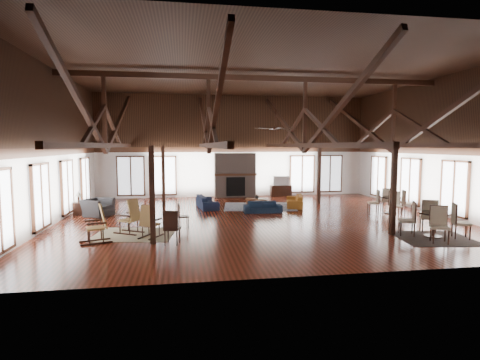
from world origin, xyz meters
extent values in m
plane|color=maroon|center=(0.00, 0.00, 0.00)|extent=(16.00, 16.00, 0.00)
cube|color=black|center=(0.00, 0.00, 6.00)|extent=(16.00, 14.00, 0.02)
cube|color=white|center=(0.00, 7.00, 3.00)|extent=(16.00, 0.02, 6.00)
cube|color=white|center=(0.00, -7.00, 3.00)|extent=(16.00, 0.02, 6.00)
cube|color=white|center=(-8.00, 0.00, 3.00)|extent=(0.02, 14.00, 6.00)
cube|color=white|center=(8.00, 0.00, 3.00)|extent=(0.02, 14.00, 6.00)
cube|color=black|center=(0.00, 0.00, 5.75)|extent=(15.60, 0.18, 0.22)
cube|color=black|center=(-6.00, 0.00, 3.05)|extent=(0.16, 13.70, 0.18)
cube|color=black|center=(-6.00, 0.00, 4.40)|extent=(0.14, 0.14, 2.70)
cube|color=black|center=(-6.00, 3.50, 4.28)|extent=(0.15, 7.07, 3.12)
cube|color=black|center=(-6.00, -3.50, 4.28)|extent=(0.15, 7.07, 3.12)
cube|color=black|center=(-2.00, 0.00, 3.05)|extent=(0.16, 13.70, 0.18)
cube|color=black|center=(-2.00, 0.00, 4.40)|extent=(0.14, 0.14, 2.70)
cube|color=black|center=(-2.00, 3.50, 4.28)|extent=(0.15, 7.07, 3.12)
cube|color=black|center=(-2.00, -3.50, 4.28)|extent=(0.15, 7.07, 3.12)
cube|color=black|center=(2.00, 0.00, 3.05)|extent=(0.16, 13.70, 0.18)
cube|color=black|center=(2.00, 0.00, 4.40)|extent=(0.14, 0.14, 2.70)
cube|color=black|center=(2.00, 3.50, 4.28)|extent=(0.15, 7.07, 3.12)
cube|color=black|center=(2.00, -3.50, 4.28)|extent=(0.15, 7.07, 3.12)
cube|color=black|center=(6.00, 0.00, 3.05)|extent=(0.16, 13.70, 0.18)
cube|color=black|center=(6.00, 0.00, 4.40)|extent=(0.14, 0.14, 2.70)
cube|color=black|center=(6.00, 3.50, 4.28)|extent=(0.15, 7.07, 3.12)
cube|color=black|center=(6.00, -3.50, 4.28)|extent=(0.15, 7.07, 3.12)
cube|color=black|center=(-4.00, -3.50, 1.52)|extent=(0.16, 0.16, 3.05)
cube|color=black|center=(4.00, -3.50, 1.52)|extent=(0.16, 0.16, 3.05)
cube|color=black|center=(-4.00, 3.50, 1.52)|extent=(0.16, 0.16, 3.05)
cube|color=black|center=(4.00, 3.50, 1.52)|extent=(0.16, 0.16, 3.05)
cube|color=#736157|center=(0.00, 6.68, 1.30)|extent=(2.40, 0.62, 2.60)
cube|color=black|center=(0.00, 6.36, 0.65)|extent=(1.10, 0.06, 1.10)
cube|color=#361C10|center=(0.00, 6.40, 1.35)|extent=(2.50, 0.20, 0.12)
cylinder|color=black|center=(0.50, -1.00, 4.05)|extent=(0.04, 0.04, 0.70)
cylinder|color=black|center=(0.50, -1.00, 3.70)|extent=(0.20, 0.20, 0.10)
cube|color=black|center=(0.95, -1.00, 3.70)|extent=(0.70, 0.12, 0.02)
cube|color=black|center=(0.50, -0.55, 3.70)|extent=(0.12, 0.70, 0.02)
cube|color=black|center=(0.05, -1.00, 3.70)|extent=(0.70, 0.12, 0.02)
cube|color=black|center=(0.50, -1.45, 3.70)|extent=(0.12, 0.70, 0.02)
imported|color=#132035|center=(0.52, 1.31, 0.25)|extent=(1.74, 0.75, 0.50)
imported|color=#121A31|center=(-1.90, 2.99, 0.30)|extent=(2.13, 1.05, 0.60)
imported|color=#9D5E1E|center=(2.46, 2.77, 0.29)|extent=(2.09, 1.25, 0.57)
cube|color=brown|center=(0.56, 2.96, 0.38)|extent=(1.18, 0.86, 0.06)
cube|color=brown|center=(0.11, 2.78, 0.17)|extent=(0.06, 0.06, 0.35)
cube|color=brown|center=(0.11, 3.13, 0.17)|extent=(0.06, 0.06, 0.35)
cube|color=brown|center=(1.01, 2.78, 0.17)|extent=(0.06, 0.06, 0.35)
cube|color=brown|center=(1.01, 3.13, 0.17)|extent=(0.06, 0.06, 0.35)
imported|color=#B2B2B2|center=(0.58, 2.98, 0.51)|extent=(0.25, 0.25, 0.21)
imported|color=#28282A|center=(-6.73, 1.64, 0.37)|extent=(1.48, 1.41, 0.74)
cube|color=black|center=(-7.60, 2.00, 0.28)|extent=(0.42, 0.42, 0.56)
cylinder|color=black|center=(-7.60, 2.00, 0.72)|extent=(0.08, 0.08, 0.33)
cone|color=beige|center=(-7.60, 2.00, 0.95)|extent=(0.30, 0.30, 0.24)
cube|color=olive|center=(-4.94, -1.94, 0.47)|extent=(0.71, 0.72, 0.06)
cube|color=olive|center=(-4.73, -2.07, 0.83)|extent=(0.45, 0.56, 0.77)
cube|color=black|center=(-5.05, -2.13, 0.03)|extent=(0.84, 0.53, 0.06)
cube|color=black|center=(-4.83, -1.75, 0.03)|extent=(0.84, 0.53, 0.06)
cube|color=olive|center=(-4.14, -2.62, 0.43)|extent=(0.65, 0.65, 0.05)
cube|color=olive|center=(-4.25, -2.81, 0.76)|extent=(0.52, 0.40, 0.70)
cube|color=black|center=(-4.32, -2.52, 0.03)|extent=(0.46, 0.78, 0.05)
cube|color=black|center=(-3.96, -2.72, 0.03)|extent=(0.46, 0.78, 0.05)
cube|color=olive|center=(-5.80, -3.09, 0.47)|extent=(0.65, 0.67, 0.06)
cube|color=olive|center=(-5.57, -3.01, 0.83)|extent=(0.36, 0.57, 0.77)
cube|color=black|center=(-5.73, -3.30, 0.03)|extent=(0.91, 0.36, 0.06)
cube|color=black|center=(-5.87, -2.88, 0.03)|extent=(0.91, 0.36, 0.06)
cube|color=black|center=(-3.06, -1.24, 0.41)|extent=(0.43, 0.43, 0.05)
cube|color=black|center=(-3.23, -1.27, 0.65)|extent=(0.09, 0.38, 0.50)
cylinder|color=black|center=(-3.06, -1.24, 0.20)|extent=(0.03, 0.03, 0.41)
cube|color=black|center=(-3.41, -3.62, 0.49)|extent=(0.55, 0.55, 0.05)
cube|color=black|center=(-3.46, -3.82, 0.78)|extent=(0.45, 0.14, 0.60)
cylinder|color=black|center=(-3.41, -3.62, 0.24)|extent=(0.04, 0.04, 0.49)
cylinder|color=black|center=(5.17, -4.02, 0.80)|extent=(0.94, 0.94, 0.04)
cylinder|color=black|center=(5.17, -4.02, 0.41)|extent=(0.10, 0.10, 0.78)
cylinder|color=black|center=(5.17, -4.02, 0.02)|extent=(0.57, 0.57, 0.04)
cylinder|color=black|center=(6.13, 0.18, 0.74)|extent=(0.87, 0.87, 0.04)
cylinder|color=black|center=(6.13, 0.18, 0.38)|extent=(0.10, 0.10, 0.72)
cylinder|color=black|center=(6.13, 0.18, 0.02)|extent=(0.52, 0.52, 0.04)
imported|color=#B2B2B2|center=(5.24, -3.92, 0.88)|extent=(0.16, 0.16, 0.11)
imported|color=#B2B2B2|center=(6.22, 0.09, 0.81)|extent=(0.14, 0.14, 0.10)
cube|color=black|center=(2.82, 6.75, 0.32)|extent=(1.26, 0.47, 0.63)
imported|color=#B2B2B2|center=(2.86, 6.75, 0.92)|extent=(1.00, 0.26, 0.57)
cube|color=tan|center=(-4.74, -2.14, 0.01)|extent=(2.92, 2.44, 0.01)
cube|color=navy|center=(0.70, 2.93, 0.01)|extent=(3.81, 3.07, 0.01)
cube|color=black|center=(5.09, -4.20, 0.01)|extent=(2.60, 2.42, 0.01)
camera|label=1|loc=(-3.08, -15.15, 3.04)|focal=28.00mm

